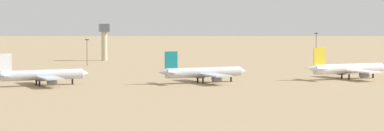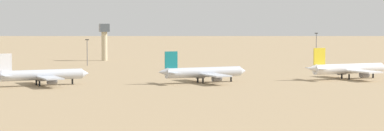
# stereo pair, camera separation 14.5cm
# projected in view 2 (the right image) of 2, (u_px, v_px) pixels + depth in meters

# --- Properties ---
(ground) EXTENTS (4000.00, 4000.00, 0.00)m
(ground) POSITION_uv_depth(u_px,v_px,m) (209.00, 83.00, 262.59)
(ground) COLOR #9E8460
(ridge_far_east) EXTENTS (320.75, 237.00, 72.97)m
(ridge_far_east) POSITION_uv_depth(u_px,v_px,m) (329.00, 13.00, 1480.41)
(ridge_far_east) COLOR gray
(ridge_far_east) RESTS_ON ground
(parked_jet_white_1) EXTENTS (34.20, 29.16, 11.33)m
(parked_jet_white_1) POSITION_uv_depth(u_px,v_px,m) (41.00, 75.00, 250.49)
(parked_jet_white_1) COLOR silver
(parked_jet_white_1) RESTS_ON ground
(parked_jet_teal_2) EXTENTS (34.91, 29.68, 11.54)m
(parked_jet_teal_2) POSITION_uv_depth(u_px,v_px,m) (203.00, 72.00, 261.91)
(parked_jet_teal_2) COLOR silver
(parked_jet_teal_2) RESTS_ON ground
(parked_jet_yellow_3) EXTENTS (36.65, 31.13, 12.11)m
(parked_jet_yellow_3) POSITION_uv_depth(u_px,v_px,m) (348.00, 69.00, 278.14)
(parked_jet_yellow_3) COLOR white
(parked_jet_yellow_3) RESTS_ON ground
(control_tower) EXTENTS (5.20, 5.20, 20.39)m
(control_tower) POSITION_uv_depth(u_px,v_px,m) (104.00, 38.00, 403.42)
(control_tower) COLOR #C6B793
(control_tower) RESTS_ON ground
(light_pole_west) EXTENTS (1.80, 0.50, 15.52)m
(light_pole_west) POSITION_uv_depth(u_px,v_px,m) (316.00, 45.00, 396.74)
(light_pole_west) COLOR #59595E
(light_pole_west) RESTS_ON ground
(light_pole_mid) EXTENTS (1.80, 0.50, 13.09)m
(light_pole_mid) POSITION_uv_depth(u_px,v_px,m) (87.00, 50.00, 358.64)
(light_pole_mid) COLOR #59595E
(light_pole_mid) RESTS_ON ground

